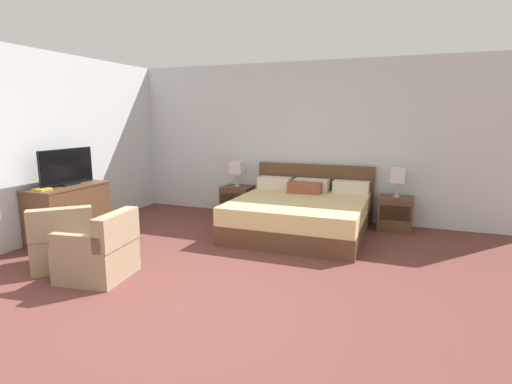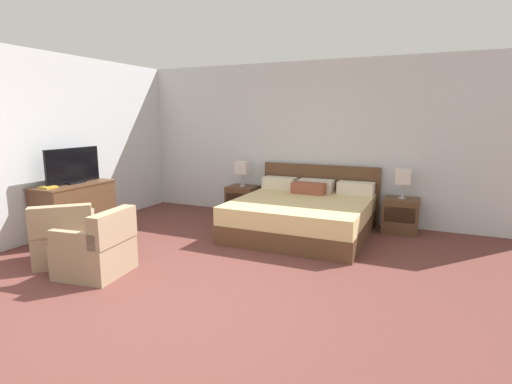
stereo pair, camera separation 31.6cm
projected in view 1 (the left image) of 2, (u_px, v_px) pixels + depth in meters
The scene contains 13 objects.
ground_plane at pixel (185, 313), 3.68m from camera, with size 11.76×11.76×0.00m, color brown.
wall_back at pixel (299, 141), 7.05m from camera, with size 7.37×0.06×2.72m, color silver.
wall_left at pixel (60, 145), 6.05m from camera, with size 0.06×5.72×2.72m, color silver.
bed at pixel (300, 214), 6.20m from camera, with size 2.04×2.02×0.97m.
nightstand_left at pixel (237, 201), 7.33m from camera, with size 0.53×0.46×0.54m.
nightstand_right at pixel (395, 213), 6.36m from camera, with size 0.53×0.46×0.54m.
table_lamp_left at pixel (237, 168), 7.22m from camera, with size 0.22×0.22×0.46m.
table_lamp_right at pixel (398, 176), 6.25m from camera, with size 0.22×0.22×0.46m.
dresser at pixel (69, 211), 5.86m from camera, with size 0.57×1.17×0.80m.
tv at pixel (67, 168), 5.77m from camera, with size 0.18×0.94×0.53m.
book_red_cover at pixel (42, 189), 5.39m from camera, with size 0.20×0.18×0.03m, color gold.
armchair_by_window at pixel (64, 243), 4.81m from camera, with size 0.97×0.97×0.76m.
armchair_companion at pixel (100, 253), 4.45m from camera, with size 0.77×0.76×0.76m.
Camera 1 is at (1.83, -2.95, 1.78)m, focal length 28.00 mm.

